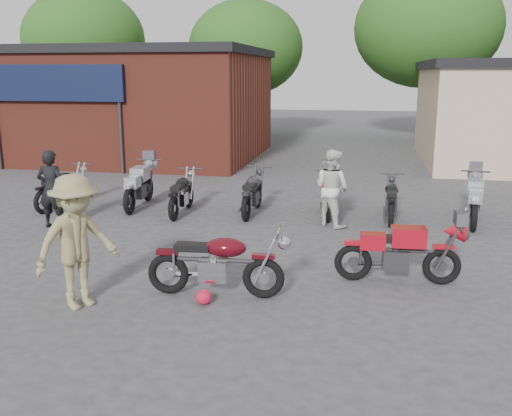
% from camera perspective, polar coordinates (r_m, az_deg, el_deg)
% --- Properties ---
extents(ground, '(90.00, 90.00, 0.00)m').
position_cam_1_polar(ground, '(8.70, 1.18, -9.16)').
color(ground, '#38383B').
extents(brick_building, '(12.00, 8.00, 4.00)m').
position_cam_1_polar(brick_building, '(24.28, -14.47, 9.83)').
color(brick_building, maroon).
rests_on(brick_building, ground).
extents(tree_0, '(6.56, 6.56, 8.20)m').
position_cam_1_polar(tree_0, '(33.64, -16.67, 14.16)').
color(tree_0, '#204111').
rests_on(tree_0, ground).
extents(tree_1, '(5.92, 5.92, 7.40)m').
position_cam_1_polar(tree_1, '(30.59, -1.01, 14.07)').
color(tree_1, '#204111').
rests_on(tree_1, ground).
extents(tree_2, '(7.04, 7.04, 8.80)m').
position_cam_1_polar(tree_2, '(30.05, 16.63, 14.89)').
color(tree_2, '#204111').
rests_on(tree_2, ground).
extents(vintage_motorcycle, '(2.07, 0.80, 1.18)m').
position_cam_1_polar(vintage_motorcycle, '(8.65, -3.83, -5.13)').
color(vintage_motorcycle, '#4C0911').
rests_on(vintage_motorcycle, ground).
extents(sportbike, '(1.97, 0.74, 1.12)m').
position_cam_1_polar(sportbike, '(9.48, 14.24, -4.04)').
color(sportbike, red).
rests_on(sportbike, ground).
extents(helmet, '(0.31, 0.31, 0.22)m').
position_cam_1_polar(helmet, '(8.53, -5.26, -8.86)').
color(helmet, red).
rests_on(helmet, ground).
extents(person_dark, '(0.66, 0.47, 1.72)m').
position_cam_1_polar(person_dark, '(13.22, -19.77, 1.81)').
color(person_dark, black).
rests_on(person_dark, ground).
extents(person_light, '(1.05, 1.01, 1.71)m').
position_cam_1_polar(person_light, '(12.66, 7.59, 1.99)').
color(person_light, silver).
rests_on(person_light, ground).
extents(person_tan, '(1.32, 1.46, 1.96)m').
position_cam_1_polar(person_tan, '(8.53, -17.50, -3.26)').
color(person_tan, '#858052').
rests_on(person_tan, ground).
extents(row_bike_0, '(0.91, 1.98, 1.11)m').
position_cam_1_polar(row_bike_0, '(15.17, -18.86, 2.10)').
color(row_bike_0, black).
rests_on(row_bike_0, ground).
extents(row_bike_1, '(0.86, 2.15, 1.22)m').
position_cam_1_polar(row_bike_1, '(14.67, -11.61, 2.41)').
color(row_bike_1, '#979BA5').
rests_on(row_bike_1, ground).
extents(row_bike_2, '(0.71, 1.91, 1.09)m').
position_cam_1_polar(row_bike_2, '(13.83, -7.44, 1.64)').
color(row_bike_2, black).
rests_on(row_bike_2, ground).
extents(row_bike_3, '(0.65, 1.98, 1.15)m').
position_cam_1_polar(row_bike_3, '(13.70, -0.35, 1.77)').
color(row_bike_3, '#27272A').
rests_on(row_bike_3, ground).
extents(row_bike_4, '(0.78, 1.88, 1.06)m').
position_cam_1_polar(row_bike_4, '(13.69, 7.16, 1.46)').
color(row_bike_4, '#A52B0D').
rests_on(row_bike_4, ground).
extents(row_bike_5, '(0.65, 1.84, 1.06)m').
position_cam_1_polar(row_bike_5, '(13.51, 13.39, 1.04)').
color(row_bike_5, black).
rests_on(row_bike_5, ground).
extents(row_bike_6, '(0.96, 2.11, 1.18)m').
position_cam_1_polar(row_bike_6, '(13.73, 21.01, 0.97)').
color(row_bike_6, '#8F929C').
rests_on(row_bike_6, ground).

